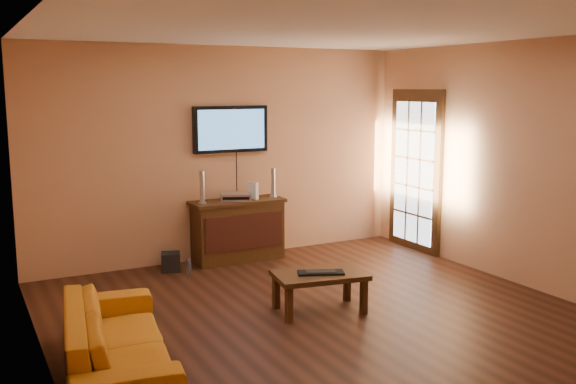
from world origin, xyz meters
TOP-DOWN VIEW (x-y plane):
  - ground_plane at (0.00, 0.00)m, footprint 5.00×5.00m
  - room_walls at (0.00, 0.62)m, footprint 5.00×5.00m
  - french_door at (2.46, 1.70)m, footprint 0.07×1.02m
  - media_console at (0.09, 2.26)m, footprint 1.19×0.46m
  - television at (0.09, 2.45)m, footprint 1.00×0.08m
  - coffee_table at (0.05, 0.14)m, footprint 0.96×0.67m
  - sofa at (-2.04, -0.37)m, footprint 0.82×1.94m
  - speaker_left at (-0.38, 2.25)m, footprint 0.11×0.11m
  - speaker_right at (0.60, 2.26)m, footprint 0.10×0.10m
  - av_receiver at (0.08, 2.28)m, footprint 0.46×0.40m
  - game_console at (0.31, 2.25)m, footprint 0.08×0.17m
  - subwoofer at (-0.82, 2.19)m, footprint 0.28×0.28m
  - bottle at (-0.69, 1.93)m, footprint 0.07×0.07m
  - keyboard at (0.05, 0.11)m, footprint 0.48×0.33m

SIDE VIEW (x-z plane):
  - ground_plane at x=0.00m, z-range 0.00..0.00m
  - bottle at x=-0.69m, z-range -0.01..0.20m
  - subwoofer at x=-0.82m, z-range 0.00..0.22m
  - coffee_table at x=0.05m, z-range 0.14..0.53m
  - sofa at x=-2.04m, z-range 0.00..0.74m
  - media_console at x=0.09m, z-range 0.00..0.78m
  - keyboard at x=0.05m, z-range 0.39..0.42m
  - av_receiver at x=0.08m, z-range 0.78..0.87m
  - game_console at x=0.31m, z-range 0.78..1.00m
  - speaker_right at x=0.60m, z-range 0.76..1.14m
  - speaker_left at x=-0.38m, z-range 0.76..1.16m
  - french_door at x=2.46m, z-range -0.06..2.16m
  - television at x=0.09m, z-range 1.37..1.96m
  - room_walls at x=0.00m, z-range -0.81..4.19m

